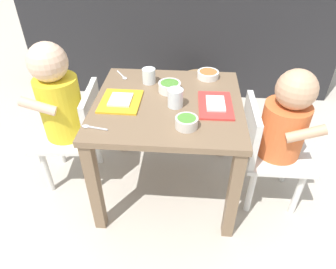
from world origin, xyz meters
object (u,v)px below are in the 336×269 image
Objects in this scene: dog at (188,86)px; spoon_by_right_tray at (92,127)px; seated_child_left at (62,103)px; spoon_by_left_tray at (123,76)px; cereal_bowl_left_side at (208,74)px; veggie_bowl_near at (187,122)px; food_tray_left at (121,101)px; water_cup_right at (149,77)px; cereal_bowl_right_side at (169,87)px; water_cup_left at (175,99)px; dining_table at (168,118)px; seated_child_right at (282,126)px; food_tray_right at (215,105)px.

spoon_by_right_tray is (-0.33, -0.85, 0.28)m from dog.
seated_child_left is 7.85× the size of spoon_by_left_tray.
cereal_bowl_left_side is 0.40m from veggie_bowl_near.
water_cup_right is at bearing 62.18° from food_tray_left.
dog is 4.03× the size of cereal_bowl_right_side.
food_tray_left is at bearing 177.17° from water_cup_left.
spoon_by_left_tray is (-0.13, 0.05, -0.03)m from water_cup_right.
dog is 0.95m from spoon_by_right_tray.
water_cup_left is 0.77× the size of cereal_bowl_right_side.
water_cup_right reaches higher than dining_table.
seated_child_right is 0.74m from spoon_by_right_tray.
veggie_bowl_near is at bearing -29.26° from food_tray_left.
dog is 3.91× the size of cereal_bowl_left_side.
water_cup_left is 0.34m from spoon_by_right_tray.
seated_child_left is 0.28m from food_tray_left.
cereal_bowl_right_side is (0.46, 0.05, 0.07)m from seated_child_left.
water_cup_right is 0.67× the size of cereal_bowl_left_side.
seated_child_left is at bearing -143.80° from spoon_by_left_tray.
seated_child_left is at bearing 176.40° from seated_child_right.
food_tray_left is at bearing -80.62° from spoon_by_left_tray.
seated_child_left is at bearing 175.49° from food_tray_right.
food_tray_right is 2.85× the size of water_cup_left.
seated_child_right is at bearing -3.27° from dining_table.
food_tray_left and food_tray_right have the same top height.
seated_child_right is at bearing -1.40° from food_tray_right.
food_tray_right is at bearing 53.81° from veggie_bowl_near.
spoon_by_right_tray is (-0.33, -0.03, -0.02)m from veggie_bowl_near.
cereal_bowl_left_side is at bearing 53.56° from dining_table.
seated_child_left is 0.32m from spoon_by_right_tray.
water_cup_left is at bearing -7.19° from seated_child_left.
spoon_by_right_tray is (-0.25, -0.29, -0.02)m from cereal_bowl_right_side.
cereal_bowl_left_side is at bearing 139.74° from seated_child_right.
dining_table is 0.86× the size of seated_child_left.
food_tray_right is 2.19× the size of cereal_bowl_right_side.
veggie_bowl_near is (-0.38, -0.14, 0.10)m from seated_child_right.
food_tray_right is at bearing -5.96° from dining_table.
water_cup_right is 0.80× the size of veggie_bowl_near.
water_cup_left is (-0.04, -0.68, 0.31)m from dog.
food_tray_left is 2.09× the size of spoon_by_left_tray.
cereal_bowl_right_side is 0.95× the size of spoon_by_right_tray.
seated_child_right is at bearing -13.44° from cereal_bowl_right_side.
seated_child_left is 0.50m from water_cup_left.
cereal_bowl_right_side is (-0.07, -0.57, 0.30)m from dog.
cereal_bowl_left_side is (0.09, -0.43, 0.29)m from dog.
spoon_by_right_tray is at bearing -141.67° from dining_table.
spoon_by_right_tray is at bearing -131.62° from cereal_bowl_right_side.
cereal_bowl_right_side is at bearing 151.38° from food_tray_right.
spoon_by_right_tray is (-0.42, -0.43, -0.01)m from cereal_bowl_left_side.
food_tray_left reaches higher than spoon_by_left_tray.
dining_table is 2.89× the size of food_tray_right.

